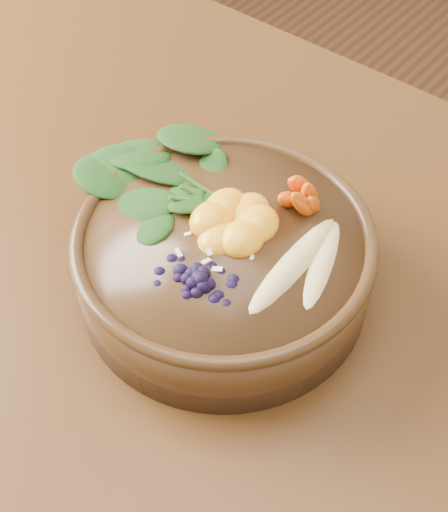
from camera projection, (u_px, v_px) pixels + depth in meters
The scene contains 8 objects.
dining_table at pixel (233, 399), 0.72m from camera, with size 1.60×0.90×0.75m.
stoneware_bowl at pixel (224, 263), 0.66m from camera, with size 0.27×0.27×0.07m, color #422913.
kale_heap at pixel (210, 166), 0.67m from camera, with size 0.18×0.16×0.04m, color #1E4915, non-canonical shape.
carrot_cluster at pixel (310, 171), 0.64m from camera, with size 0.06×0.06×0.08m, color #E45D0B, non-canonical shape.
banana_halves at pixel (309, 254), 0.61m from camera, with size 0.07×0.16×0.03m.
mandarin_cluster at pixel (234, 213), 0.63m from camera, with size 0.08×0.09×0.03m, color #FDA319, non-canonical shape.
blueberry_pile at pixel (197, 268), 0.59m from camera, with size 0.13×0.10×0.04m, color black, non-canonical shape.
coconut_flakes at pixel (216, 249), 0.62m from camera, with size 0.09×0.07×0.01m, color white, non-canonical shape.
Camera 1 is at (0.22, -0.28, 1.30)m, focal length 50.00 mm.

